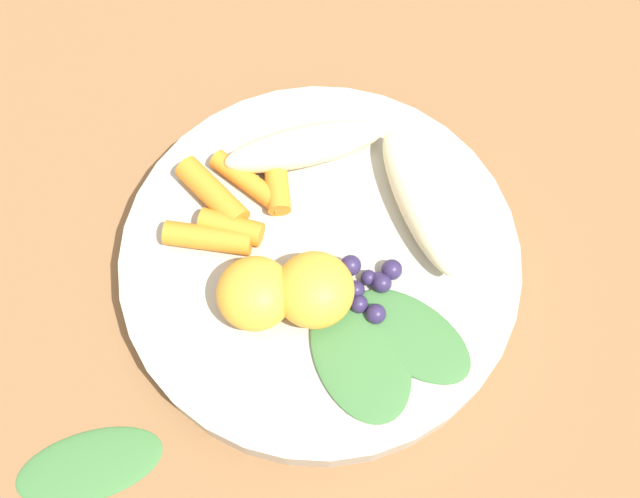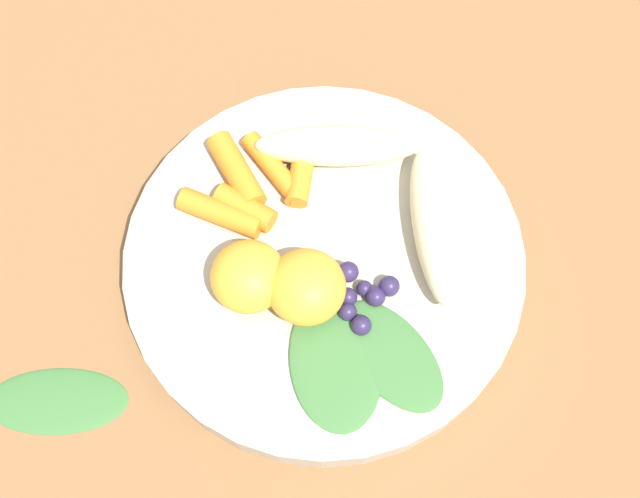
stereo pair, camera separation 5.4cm
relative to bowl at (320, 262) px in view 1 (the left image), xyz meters
name	(u,v)px [view 1 (the left image)]	position (x,y,z in m)	size (l,w,h in m)	color
ground_plane	(320,270)	(0.00, 0.00, -0.01)	(2.40, 2.40, 0.00)	brown
bowl	(320,262)	(0.00, 0.00, 0.00)	(0.29, 0.29, 0.03)	#B2AD9E
banana_peeled_left	(305,146)	(0.08, -0.01, 0.03)	(0.12, 0.03, 0.03)	beige
banana_peeled_right	(419,201)	(0.02, -0.08, 0.03)	(0.12, 0.03, 0.03)	beige
orange_segment_near	(314,290)	(-0.03, 0.01, 0.04)	(0.05, 0.05, 0.04)	#F4A833
orange_segment_far	(255,293)	(-0.02, 0.05, 0.03)	(0.05, 0.05, 0.04)	#F4A833
carrot_front	(276,179)	(0.06, 0.02, 0.02)	(0.02, 0.02, 0.05)	orange
carrot_mid_left	(249,182)	(0.07, 0.04, 0.02)	(0.01, 0.01, 0.06)	orange
carrot_mid_right	(212,193)	(0.06, 0.06, 0.02)	(0.02, 0.02, 0.06)	orange
carrot_rear	(231,227)	(0.03, 0.06, 0.02)	(0.02, 0.02, 0.05)	orange
carrot_small	(208,238)	(0.03, 0.07, 0.02)	(0.02, 0.02, 0.06)	orange
blueberry_pile	(371,285)	(-0.03, -0.03, 0.02)	(0.05, 0.04, 0.03)	#2D234C
kale_leaf_left	(360,354)	(-0.08, -0.01, 0.02)	(0.10, 0.06, 0.01)	#3D7038
kale_leaf_right	(411,336)	(-0.07, -0.05, 0.02)	(0.09, 0.05, 0.01)	#3D7038
kale_leaf_stray	(89,465)	(-0.10, 0.18, -0.01)	(0.10, 0.05, 0.01)	#3D7038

